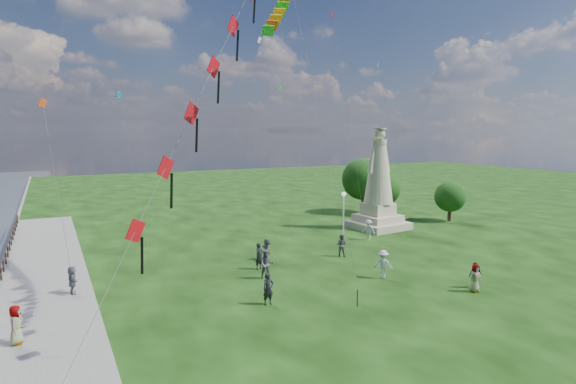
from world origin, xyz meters
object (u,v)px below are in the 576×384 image
person_4 (475,278)px  person_11 (267,249)px  person_2 (383,264)px  person_5 (72,282)px  statue (378,191)px  lamppost (344,205)px  person_7 (341,245)px  person_3 (475,275)px  person_1 (267,264)px  person_6 (259,256)px  person_8 (368,230)px  person_10 (16,327)px  person_0 (268,289)px

person_4 → person_11: bearing=124.5°
person_2 → person_5: size_ratio=1.14×
statue → person_2: (-9.06, -12.49, -2.62)m
lamppost → person_7: 6.18m
person_4 → person_5: size_ratio=1.04×
person_5 → person_3: bearing=-113.7°
statue → person_4: 18.12m
statue → person_11: (-13.75, -5.49, -2.72)m
person_1 → person_6: size_ratio=1.04×
person_7 → person_5: bearing=47.8°
person_1 → person_6: 2.14m
person_7 → person_8: (4.87, 3.38, 0.03)m
person_2 → person_10: (-19.71, -0.68, -0.04)m
person_5 → person_8: person_8 is taller
person_2 → person_7: (0.59, 5.63, -0.06)m
person_7 → person_11: size_ratio=1.04×
lamppost → statue: bearing=21.8°
person_3 → person_5: bearing=-18.9°
lamppost → person_8: lamppost is taller
person_8 → person_11: bearing=-114.8°
person_1 → lamppost: bearing=59.4°
person_6 → person_8: bearing=-5.2°
person_2 → person_11: (-4.70, 7.00, -0.10)m
person_5 → person_6: person_6 is taller
lamppost → person_2: bearing=-110.5°
person_4 → person_7: (-2.45, 10.02, 0.01)m
person_4 → person_5: (-20.31, 9.60, -0.03)m
person_8 → lamppost: bearing=-168.4°
person_1 → person_8: 13.34m
person_4 → person_8: size_ratio=0.95×
person_7 → person_2: bearing=130.6°
person_10 → lamppost: bearing=-51.8°
person_1 → person_7: person_1 is taller
person_0 → person_2: 8.27m
person_8 → person_0: bearing=-89.8°
person_0 → person_6: person_6 is taller
person_3 → person_8: 13.01m
person_0 → person_8: size_ratio=0.99×
statue → person_11: 15.06m
lamppost → person_11: size_ratio=2.52×
person_8 → person_6: bearing=-107.5°
person_4 → person_8: 13.61m
person_0 → person_1: person_1 is taller
person_7 → person_0: bearing=83.4°
person_6 → person_10: 14.84m
person_0 → person_11: size_ratio=1.08×
person_5 → lamppost: bearing=-76.3°
person_11 → lamppost: bearing=123.3°
person_2 → person_7: person_2 is taller
person_5 → person_8: bearing=-80.7°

